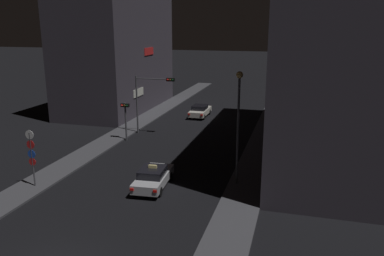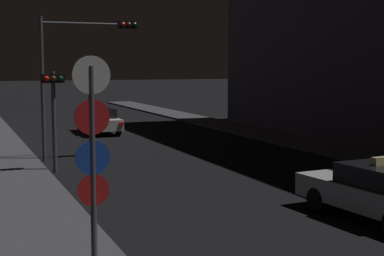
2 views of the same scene
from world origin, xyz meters
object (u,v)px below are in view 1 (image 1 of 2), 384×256
at_px(far_car, 200,111).
at_px(traffic_light_overhead, 150,93).
at_px(sign_pole_left, 32,154).
at_px(traffic_light_left_kerb, 125,113).
at_px(street_lamp_near_block, 238,113).
at_px(taxi, 153,177).

xyz_separation_m(far_car, traffic_light_overhead, (-2.84, -8.69, 3.43)).
bearing_deg(sign_pole_left, traffic_light_left_kerb, 84.07).
height_order(far_car, sign_pole_left, sign_pole_left).
distance_m(sign_pole_left, street_lamp_near_block, 13.94).
bearing_deg(traffic_light_overhead, far_car, 71.93).
bearing_deg(street_lamp_near_block, far_car, 111.47).
relative_size(traffic_light_left_kerb, street_lamp_near_block, 0.48).
distance_m(far_car, traffic_light_overhead, 9.76).
height_order(traffic_light_left_kerb, sign_pole_left, sign_pole_left).
xyz_separation_m(taxi, street_lamp_near_block, (5.33, 1.99, 4.30)).
relative_size(taxi, far_car, 1.03).
distance_m(traffic_light_overhead, sign_pole_left, 14.96).
distance_m(far_car, street_lamp_near_block, 21.00).
distance_m(taxi, far_car, 21.23).
height_order(far_car, traffic_light_left_kerb, traffic_light_left_kerb).
height_order(traffic_light_overhead, street_lamp_near_block, street_lamp_near_block).
relative_size(traffic_light_overhead, street_lamp_near_block, 0.76).
xyz_separation_m(far_car, sign_pole_left, (-5.52, -23.30, 1.69)).
relative_size(far_car, street_lamp_near_block, 0.58).
height_order(traffic_light_left_kerb, street_lamp_near_block, street_lamp_near_block).
xyz_separation_m(traffic_light_overhead, street_lamp_near_block, (10.36, -10.43, 0.87)).
height_order(taxi, far_car, taxi).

